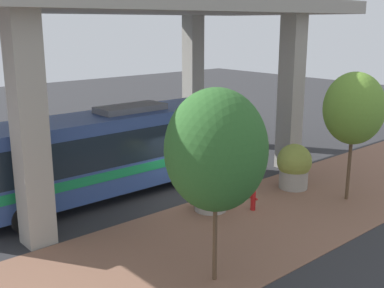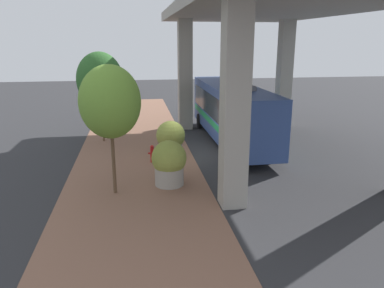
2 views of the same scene
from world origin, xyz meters
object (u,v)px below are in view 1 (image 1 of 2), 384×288
Objects in this scene: fire_hydrant at (253,199)px; planter_front at (211,187)px; planter_middle at (294,166)px; street_tree_near at (216,150)px; street_tree_far at (354,109)px; bus at (108,149)px.

fire_hydrant is 0.49× the size of planter_front.
fire_hydrant is at bearing 99.99° from planter_middle.
street_tree_far is at bearing -82.97° from street_tree_near.
planter_front is 0.95× the size of planter_middle.
fire_hydrant is 5.18m from street_tree_far.
planter_front is (-3.80, -2.04, -1.05)m from bus.
street_tree_near reaches higher than planter_front.
street_tree_far reaches higher than planter_middle.
fire_hydrant is 0.46× the size of planter_middle.
bus is 7.86m from street_tree_near.
street_tree_near is (-2.69, 4.56, 3.24)m from fire_hydrant.
street_tree_near reaches higher than bus.
planter_front is 5.76m from street_tree_near.
planter_middle is (0.56, -3.16, 0.53)m from fire_hydrant.
planter_front is at bearing -41.94° from street_tree_near.
planter_front is (1.06, 1.19, 0.46)m from fire_hydrant.
planter_middle is at bearing 13.54° from street_tree_far.
bus is 2.15× the size of street_tree_near.
planter_middle is at bearing -123.95° from bus.
planter_middle is 3.54m from street_tree_far.
bus is 6.03m from fire_hydrant.
street_tree_near is (-7.55, 1.33, 1.73)m from bus.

